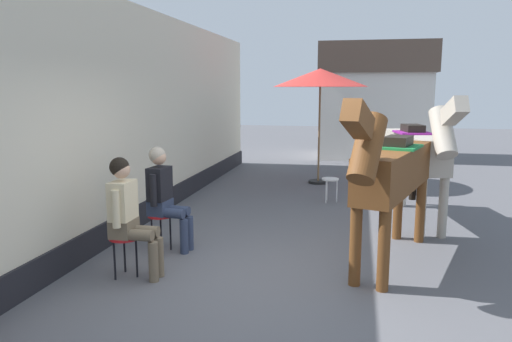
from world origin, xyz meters
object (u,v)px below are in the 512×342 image
at_px(spare_stool_white, 330,181).
at_px(seated_visitor_near, 128,211).
at_px(seated_visitor_far, 164,193).
at_px(cafe_parasol, 320,78).
at_px(saddled_horse_far, 416,151).
at_px(saddled_horse_near, 392,172).

bearing_deg(spare_stool_white, seated_visitor_near, -115.37).
bearing_deg(seated_visitor_far, spare_stool_white, 58.42).
bearing_deg(seated_visitor_near, spare_stool_white, 64.63).
distance_m(seated_visitor_far, cafe_parasol, 5.58).
xyz_separation_m(saddled_horse_far, spare_stool_white, (-1.40, 1.14, -0.76)).
distance_m(seated_visitor_near, saddled_horse_near, 3.13).
bearing_deg(seated_visitor_near, saddled_horse_near, 19.71).
bearing_deg(spare_stool_white, seated_visitor_far, -121.58).
distance_m(cafe_parasol, spare_stool_white, 2.72).
height_order(seated_visitor_far, spare_stool_white, seated_visitor_far).
height_order(saddled_horse_near, saddled_horse_far, same).
distance_m(saddled_horse_far, cafe_parasol, 3.67).
relative_size(seated_visitor_near, saddled_horse_far, 0.47).
relative_size(saddled_horse_far, spare_stool_white, 6.44).
height_order(seated_visitor_near, saddled_horse_far, saddled_horse_far).
bearing_deg(seated_visitor_near, cafe_parasol, 74.92).
relative_size(saddled_horse_near, cafe_parasol, 1.12).
relative_size(seated_visitor_near, saddled_horse_near, 0.48).
bearing_deg(saddled_horse_far, saddled_horse_near, -103.50).
distance_m(saddled_horse_near, saddled_horse_far, 2.13).
bearing_deg(saddled_horse_near, cafe_parasol, 104.23).
bearing_deg(seated_visitor_far, saddled_horse_far, 31.90).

